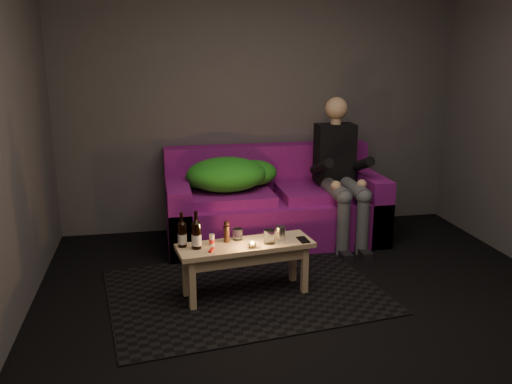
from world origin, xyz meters
TOP-DOWN VIEW (x-y plane):
  - floor at (0.00, 0.00)m, footprint 4.50×4.50m
  - room at (0.00, 0.47)m, footprint 4.50×4.50m
  - rug at (-0.44, 0.68)m, footprint 2.19×1.72m
  - sofa at (0.04, 1.82)m, footprint 2.03×0.91m
  - green_blanket at (-0.38, 1.81)m, footprint 0.89×0.61m
  - person at (0.64, 1.65)m, footprint 0.37×0.84m
  - coffee_table at (-0.44, 0.63)m, footprint 1.04×0.45m
  - beer_bottle_a at (-0.90, 0.65)m, footprint 0.07×0.07m
  - beer_bottle_b at (-0.80, 0.59)m, footprint 0.07×0.07m
  - salt_shaker at (-0.69, 0.65)m, footprint 0.05×0.05m
  - pepper_mill at (-0.57, 0.69)m, footprint 0.05×0.05m
  - tumbler_back at (-0.48, 0.72)m, footprint 0.09×0.09m
  - tealight at (-0.40, 0.54)m, footprint 0.05×0.05m
  - tumbler_front at (-0.27, 0.60)m, footprint 0.09×0.09m
  - steel_cup at (-0.17, 0.66)m, footprint 0.09×0.09m
  - smartphone at (-0.00, 0.61)m, footprint 0.08×0.14m
  - red_lighter at (-0.70, 0.53)m, footprint 0.05×0.08m

SIDE VIEW (x-z plane):
  - floor at x=0.00m, z-range 0.00..0.00m
  - rug at x=-0.44m, z-range 0.00..0.01m
  - sofa at x=0.04m, z-range -0.12..0.75m
  - coffee_table at x=-0.44m, z-range 0.13..0.54m
  - smartphone at x=0.00m, z-range 0.41..0.42m
  - red_lighter at x=-0.70m, z-range 0.41..0.42m
  - tealight at x=-0.40m, z-range 0.41..0.45m
  - salt_shaker at x=-0.69m, z-range 0.41..0.49m
  - tumbler_back at x=-0.48m, z-range 0.41..0.50m
  - tumbler_front at x=-0.27m, z-range 0.41..0.51m
  - steel_cup at x=-0.17m, z-range 0.41..0.52m
  - pepper_mill at x=-0.57m, z-range 0.41..0.54m
  - beer_bottle_a at x=-0.90m, z-range 0.38..0.64m
  - beer_bottle_b at x=-0.80m, z-range 0.37..0.65m
  - green_blanket at x=-0.38m, z-range 0.51..0.81m
  - person at x=0.64m, z-range 0.02..1.38m
  - room at x=0.00m, z-range -0.61..3.89m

